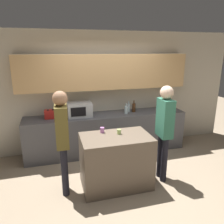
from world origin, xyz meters
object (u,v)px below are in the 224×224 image
Objects in this scene: potted_plant at (169,101)px; bottle_2 at (134,107)px; microwave at (80,109)px; toaster at (51,114)px; person_left at (164,126)px; bottle_0 at (126,110)px; cup_1 at (119,132)px; bottle_1 at (129,108)px; person_center at (62,135)px; cup_0 at (102,130)px.

bottle_2 is at bearing -179.85° from potted_plant.
microwave is 1.32× the size of potted_plant.
person_left is (1.89, -1.39, 0.05)m from toaster.
person_left is (0.03, -1.39, 0.03)m from bottle_2.
bottle_0 is 2.94× the size of cup_1.
bottle_2 is at bearing -0.04° from microwave.
person_center reaches higher than bottle_1.
microwave is at bearing 179.96° from bottle_2.
person_left reaches higher than bottle_2.
toaster is 1.02× the size of bottle_1.
person_left is at bearing 89.71° from person_center.
cup_0 is 1.12× the size of cup_1.
cup_0 is 0.30m from cup_1.
toaster is 1.86m from bottle_2.
bottle_1 is 0.15× the size of person_center.
bottle_2 is at bearing 3.73° from person_left.
microwave reaches higher than bottle_2.
potted_plant is 2.09m from cup_1.
toaster is 1.69m from cup_1.
toaster is at bearing 55.97° from person_left.
person_center is at bearing -152.77° from potted_plant.
potted_plant is at bearing -29.54° from person_left.
bottle_1 is at bearing 177.59° from potted_plant.
cup_0 is (0.24, -1.13, -0.09)m from microwave.
person_center is (-0.44, -1.33, -0.02)m from microwave.
cup_0 is (-1.91, -1.13, -0.14)m from potted_plant.
person_center is (-0.68, -0.20, 0.07)m from cup_0.
microwave reaches higher than cup_1.
microwave is at bearing 45.08° from person_left.
potted_plant is 4.78× the size of cup_1.
bottle_1 is at bearing 64.18° from cup_1.
bottle_2 is 1.39m from person_left.
microwave is 1.04m from bottle_0.
cup_1 is 0.80m from person_left.
person_left reaches higher than cup_1.
bottle_2 is 2.98× the size of cup_0.
person_left is at bearing -36.32° from toaster.
person_center is (-1.58, -1.37, 0.03)m from bottle_1.
person_center is at bearing -176.29° from cup_1.
cup_1 is at bearing -142.35° from potted_plant.
microwave is at bearing -179.96° from potted_plant.
person_center reaches higher than potted_plant.
person_left reaches higher than microwave.
person_center is at bearing -141.80° from bottle_2.
microwave is at bearing 174.48° from bottle_0.
bottle_2 is 2.15m from person_center.
microwave reaches higher than bottle_0.
toaster reaches higher than cup_1.
cup_1 is at bearing 95.42° from person_center.
potted_plant is 1.02m from bottle_1.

